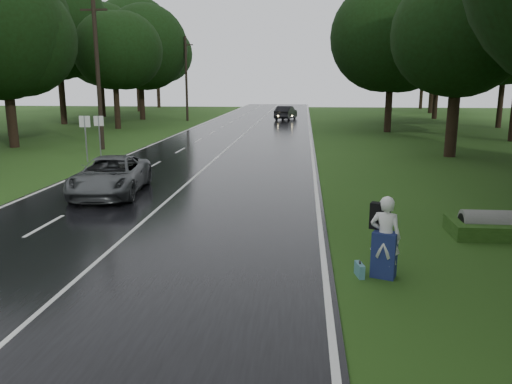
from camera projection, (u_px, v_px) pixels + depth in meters
ground at (112, 250)px, 13.85m from camera, size 160.00×160.00×0.00m
road at (224, 151)px, 33.29m from camera, size 12.00×140.00×0.04m
lane_center at (224, 151)px, 33.29m from camera, size 0.12×140.00×0.01m
grey_car at (111, 176)px, 20.50m from camera, size 3.11×5.69×1.51m
far_car at (286, 113)px, 60.46m from camera, size 2.71×5.21×1.63m
hitchhiker at (385, 240)px, 11.79m from camera, size 0.85×0.82×1.99m
suitcase at (359, 270)px, 11.96m from camera, size 0.22×0.48×0.33m
culvert at (487, 235)px, 15.20m from camera, size 1.57×0.79×0.79m
utility_pole_mid at (103, 149)px, 34.39m from camera, size 1.80×0.28×10.11m
utility_pole_far at (188, 121)px, 59.28m from camera, size 1.80×0.28×9.62m
road_sign_a at (88, 162)px, 28.96m from camera, size 0.64×0.10×2.65m
road_sign_b at (101, 157)px, 30.88m from camera, size 0.60×0.10×2.52m
tree_left_d at (15, 147)px, 35.47m from camera, size 8.52×8.52×13.31m
tree_left_e at (118, 129)px, 49.41m from camera, size 8.89×8.89×13.89m
tree_left_f at (143, 120)px, 61.27m from camera, size 9.16×9.16×14.32m
tree_right_d at (449, 157)px, 31.08m from camera, size 8.69×8.69×13.58m
tree_right_e at (387, 132)px, 46.22m from camera, size 9.20×9.20×14.38m
tree_right_f at (387, 122)px, 56.94m from camera, size 9.44×9.44×14.75m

